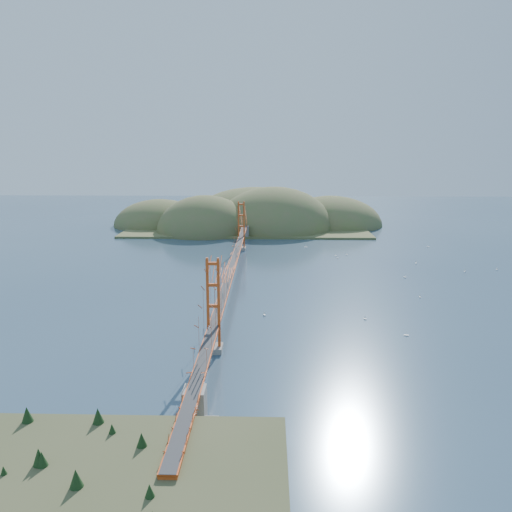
{
  "coord_description": "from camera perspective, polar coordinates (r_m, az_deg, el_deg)",
  "views": [
    {
      "loc": [
        6.63,
        -86.69,
        24.59
      ],
      "look_at": [
        4.29,
        0.0,
        5.25
      ],
      "focal_mm": 35.0,
      "sensor_mm": 36.0,
      "label": 1
    }
  ],
  "objects": [
    {
      "name": "fort",
      "position": [
        46.08,
        -6.81,
        -18.8
      ],
      "size": [
        3.7,
        2.3,
        1.75
      ],
      "color": "maroon",
      "rests_on": "ground"
    },
    {
      "name": "sailboat_2",
      "position": [
        69.39,
        16.79,
        -8.6
      ],
      "size": [
        0.65,
        0.59,
        0.74
      ],
      "color": "white",
      "rests_on": "ground"
    },
    {
      "name": "ground",
      "position": [
        90.35,
        -2.72,
        -3.23
      ],
      "size": [
        320.0,
        320.0,
        0.0
      ],
      "primitive_type": "plane",
      "color": "#314B63",
      "rests_on": "ground"
    },
    {
      "name": "sailboat_3",
      "position": [
        111.96,
        9.29,
        -0.21
      ],
      "size": [
        0.56,
        0.55,
        0.63
      ],
      "color": "white",
      "rests_on": "ground"
    },
    {
      "name": "sailboat_7",
      "position": [
        114.24,
        9.11,
        0.06
      ],
      "size": [
        0.54,
        0.45,
        0.62
      ],
      "color": "white",
      "rests_on": "ground"
    },
    {
      "name": "sailboat_12",
      "position": [
        123.27,
        5.73,
        1.08
      ],
      "size": [
        0.66,
        0.62,
        0.74
      ],
      "color": "white",
      "rests_on": "ground"
    },
    {
      "name": "sailboat_14",
      "position": [
        86.88,
        18.22,
        -4.42
      ],
      "size": [
        0.38,
        0.47,
        0.56
      ],
      "color": "white",
      "rests_on": "ground"
    },
    {
      "name": "sailboat_8",
      "position": [
        107.25,
        22.75,
        -1.6
      ],
      "size": [
        0.63,
        0.63,
        0.66
      ],
      "color": "white",
      "rests_on": "ground"
    },
    {
      "name": "sailboat_17",
      "position": [
        129.98,
        19.08,
        1.04
      ],
      "size": [
        0.56,
        0.47,
        0.64
      ],
      "color": "white",
      "rests_on": "ground"
    },
    {
      "name": "far_headlands",
      "position": [
        157.2,
        -0.08,
        3.58
      ],
      "size": [
        84.0,
        58.0,
        25.0
      ],
      "color": "brown",
      "rests_on": "ground"
    },
    {
      "name": "sailboat_5",
      "position": [
        98.76,
        16.64,
        -2.29
      ],
      "size": [
        0.62,
        0.62,
        0.69
      ],
      "color": "white",
      "rests_on": "ground"
    },
    {
      "name": "sailboat_15",
      "position": [
        115.88,
        10.35,
        0.19
      ],
      "size": [
        0.62,
        0.62,
        0.66
      ],
      "color": "white",
      "rests_on": "ground"
    },
    {
      "name": "approach_viaduct",
      "position": [
        41.7,
        -8.32,
        -19.48
      ],
      "size": [
        1.4,
        12.0,
        3.38
      ],
      "color": "#A93A12",
      "rests_on": "ground"
    },
    {
      "name": "bridge",
      "position": [
        88.88,
        -2.76,
        1.15
      ],
      "size": [
        2.2,
        94.4,
        12.0
      ],
      "color": "gray",
      "rests_on": "ground"
    },
    {
      "name": "promontory",
      "position": [
        45.83,
        -7.45,
        -19.81
      ],
      "size": [
        9.0,
        6.0,
        0.24
      ],
      "primitive_type": "cube",
      "color": "#59544C",
      "rests_on": "ground"
    },
    {
      "name": "sailboat_9",
      "position": [
        111.58,
        25.82,
        -1.36
      ],
      "size": [
        0.61,
        0.61,
        0.64
      ],
      "color": "white",
      "rests_on": "ground"
    },
    {
      "name": "sailboat_4",
      "position": [
        110.99,
        17.81,
        -0.76
      ],
      "size": [
        0.67,
        0.67,
        0.74
      ],
      "color": "white",
      "rests_on": "ground"
    },
    {
      "name": "sailboat_10",
      "position": [
        74.04,
        0.98,
        -6.7
      ],
      "size": [
        0.61,
        0.64,
        0.72
      ],
      "color": "white",
      "rests_on": "ground"
    },
    {
      "name": "sailboat_6",
      "position": [
        74.16,
        12.35,
        -6.98
      ],
      "size": [
        0.57,
        0.57,
        0.61
      ],
      "color": "white",
      "rests_on": "ground"
    }
  ]
}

